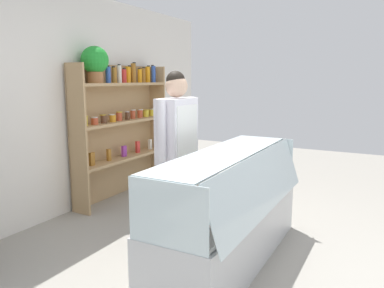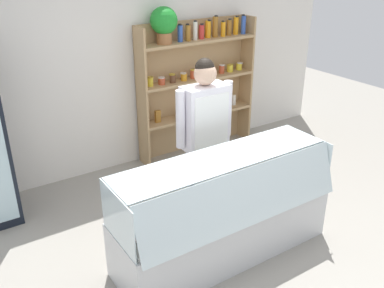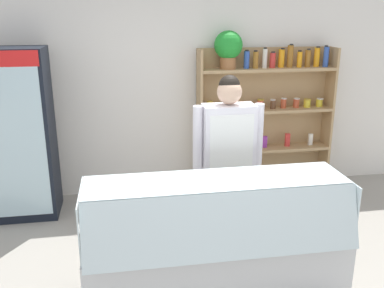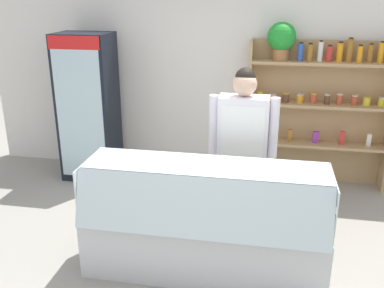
% 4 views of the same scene
% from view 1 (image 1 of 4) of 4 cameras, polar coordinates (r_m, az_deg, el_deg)
% --- Properties ---
extents(ground_plane, '(12.00, 12.00, 0.00)m').
position_cam_1_polar(ground_plane, '(3.63, 6.09, -17.09)').
color(ground_plane, gray).
extents(back_wall, '(6.80, 0.10, 2.70)m').
position_cam_1_polar(back_wall, '(4.65, -21.28, 5.59)').
color(back_wall, white).
rests_on(back_wall, ground).
extents(shelving_unit, '(1.74, 0.34, 2.05)m').
position_cam_1_polar(shelving_unit, '(5.22, -11.53, 4.75)').
color(shelving_unit, tan).
rests_on(shelving_unit, ground).
extents(deli_display_case, '(2.09, 0.71, 1.01)m').
position_cam_1_polar(deli_display_case, '(3.49, 5.64, -12.61)').
color(deli_display_case, silver).
rests_on(deli_display_case, ground).
extents(shop_clerk, '(0.67, 0.25, 1.72)m').
position_cam_1_polar(shop_clerk, '(3.82, -2.26, 0.67)').
color(shop_clerk, '#383D51').
rests_on(shop_clerk, ground).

